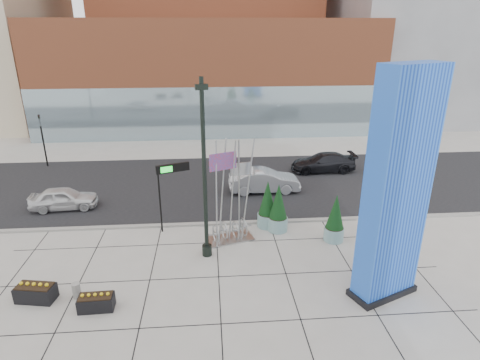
{
  "coord_description": "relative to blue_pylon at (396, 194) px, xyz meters",
  "views": [
    {
      "loc": [
        0.76,
        -15.96,
        10.34
      ],
      "look_at": [
        2.18,
        2.0,
        3.39
      ],
      "focal_mm": 30.0,
      "sensor_mm": 36.0,
      "label": 1
    }
  ],
  "objects": [
    {
      "name": "tower_glass_front",
      "position": [
        -6.7,
        24.86,
        -1.95
      ],
      "size": [
        34.0,
        0.6,
        5.0
      ],
      "primitive_type": "cube",
      "color": "#8CA5B2",
      "rests_on": "ground"
    },
    {
      "name": "blue_pylon",
      "position": [
        0.0,
        0.0,
        0.0
      ],
      "size": [
        3.02,
        2.22,
        9.21
      ],
      "rotation": [
        0.0,
        0.0,
        0.4
      ],
      "color": "#0C33BD",
      "rests_on": "ground"
    },
    {
      "name": "car_dark_east",
      "position": [
        1.59,
        14.77,
        -3.76
      ],
      "size": [
        4.8,
        1.98,
        1.39
      ],
      "primitive_type": "imported",
      "rotation": [
        0.0,
        0.0,
        -1.56
      ],
      "color": "black",
      "rests_on": "ground"
    },
    {
      "name": "box_planter_north",
      "position": [
        -14.06,
        0.66,
        -4.07
      ],
      "size": [
        1.61,
        1.0,
        0.83
      ],
      "rotation": [
        0.0,
        0.0,
        -0.18
      ],
      "color": "black",
      "rests_on": "ground"
    },
    {
      "name": "lamp_post",
      "position": [
        -7.2,
        3.52,
        -1.01
      ],
      "size": [
        0.56,
        0.46,
        8.41
      ],
      "rotation": [
        0.0,
        0.0,
        0.22
      ],
      "color": "black",
      "rests_on": "ground"
    },
    {
      "name": "box_planter_south",
      "position": [
        -11.5,
        -0.1,
        -4.11
      ],
      "size": [
        1.36,
        0.71,
        0.74
      ],
      "rotation": [
        0.0,
        0.0,
        0.03
      ],
      "color": "black",
      "rests_on": "ground"
    },
    {
      "name": "building_grey_parking",
      "position": [
        18.3,
        34.66,
        4.55
      ],
      "size": [
        20.0,
        18.0,
        18.0
      ],
      "primitive_type": "cube",
      "color": "slate",
      "rests_on": "ground"
    },
    {
      "name": "car_silver_mid",
      "position": [
        -3.39,
        11.16,
        -3.69
      ],
      "size": [
        4.68,
        1.71,
        1.53
      ],
      "primitive_type": "imported",
      "rotation": [
        0.0,
        0.0,
        1.59
      ],
      "color": "#A4A6AC",
      "rests_on": "ground"
    },
    {
      "name": "curb_edge",
      "position": [
        -7.7,
        6.66,
        -4.39
      ],
      "size": [
        80.0,
        0.3,
        0.12
      ],
      "primitive_type": "cube",
      "color": "gray",
      "rests_on": "ground"
    },
    {
      "name": "car_white_west",
      "position": [
        -15.75,
        9.47,
        -3.79
      ],
      "size": [
        4.0,
        1.88,
        1.32
      ],
      "primitive_type": "imported",
      "rotation": [
        0.0,
        0.0,
        1.66
      ],
      "color": "silver",
      "rests_on": "ground"
    },
    {
      "name": "public_art_sculpture",
      "position": [
        -5.99,
        4.97,
        -3.05
      ],
      "size": [
        2.59,
        1.8,
        5.35
      ],
      "rotation": [
        0.0,
        0.0,
        0.29
      ],
      "color": "#A7A9AB",
      "rests_on": "ground"
    },
    {
      "name": "round_planter_east",
      "position": [
        -0.7,
        4.46,
        -3.25
      ],
      "size": [
        1.02,
        1.02,
        2.54
      ],
      "color": "#7BA5A6",
      "rests_on": "ground"
    },
    {
      "name": "tower_podium",
      "position": [
        -6.7,
        29.66,
        1.05
      ],
      "size": [
        34.0,
        10.0,
        11.0
      ],
      "primitive_type": "cube",
      "color": "#AA5331",
      "rests_on": "ground"
    },
    {
      "name": "ground",
      "position": [
        -7.7,
        2.66,
        -4.45
      ],
      "size": [
        160.0,
        160.0,
        0.0
      ],
      "primitive_type": "plane",
      "color": "#9E9991",
      "rests_on": "ground"
    },
    {
      "name": "traffic_signal",
      "position": [
        -19.7,
        17.66,
        -2.15
      ],
      "size": [
        0.15,
        0.18,
        4.1
      ],
      "color": "black",
      "rests_on": "ground"
    },
    {
      "name": "round_planter_west",
      "position": [
        -3.9,
        6.26,
        -3.19
      ],
      "size": [
        1.07,
        1.07,
        2.67
      ],
      "color": "#7BA5A6",
      "rests_on": "ground"
    },
    {
      "name": "overhead_street_sign",
      "position": [
        -8.96,
        6.08,
        -1.25
      ],
      "size": [
        1.69,
        0.77,
        3.72
      ],
      "rotation": [
        0.0,
        0.0,
        0.36
      ],
      "color": "black",
      "rests_on": "ground"
    },
    {
      "name": "concrete_bollard",
      "position": [
        -12.48,
        0.7,
        -4.12
      ],
      "size": [
        0.34,
        0.34,
        0.66
      ],
      "primitive_type": "cylinder",
      "color": "gray",
      "rests_on": "ground"
    },
    {
      "name": "street_asphalt",
      "position": [
        -7.7,
        12.66,
        -4.44
      ],
      "size": [
        80.0,
        12.0,
        0.02
      ],
      "primitive_type": "cube",
      "color": "black",
      "rests_on": "ground"
    },
    {
      "name": "round_planter_mid",
      "position": [
        -3.39,
        5.77,
        -3.19
      ],
      "size": [
        1.07,
        1.07,
        2.67
      ],
      "color": "#7BA5A6",
      "rests_on": "ground"
    }
  ]
}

